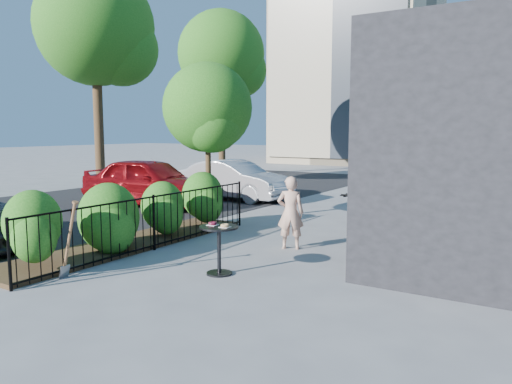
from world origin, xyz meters
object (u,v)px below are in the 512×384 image
Objects in this scene: woman at (291,213)px; car_silver at (234,180)px; street_tree_near at (95,34)px; street_tree_far at (222,59)px; shovel at (68,244)px; patio_tree at (209,113)px; cafe_table at (219,241)px; car_red at (150,182)px.

car_silver is (-5.00, 5.29, -0.06)m from woman.
street_tree_near is at bearing 102.00° from car_silver.
street_tree_far is at bearing 41.81° from car_silver.
street_tree_near is 13.04m from shovel.
patio_tree is at bearing -46.59° from woman.
cafe_table is at bearing 39.35° from shovel.
street_tree_far is 17.18m from woman.
car_red reaches higher than car_silver.
street_tree_near is 9.69× the size of cafe_table.
cafe_table is 2.36m from shovel.
patio_tree is 5.00m from car_silver.
street_tree_near is 8.00m from street_tree_far.
street_tree_near reaches higher than patio_tree.
shovel is at bearing -157.89° from car_silver.
patio_tree is 13.95m from street_tree_far.
woman is 0.33× the size of car_red.
woman is (10.65, -12.44, -5.19)m from street_tree_far.
patio_tree reaches higher than car_red.
street_tree_far reaches higher than woman.
woman is 1.11× the size of shovel.
street_tree_far is 11.89m from car_red.
car_red is at bearing -66.25° from street_tree_far.
street_tree_far is 19.08m from shovel.
street_tree_far is 1.86× the size of car_red.
car_red is (-6.34, 2.63, 0.03)m from woman.
shovel is at bearing -78.72° from patio_tree.
patio_tree reaches higher than cafe_table.
car_silver is at bearing -70.47° from woman.
cafe_table is at bearing -132.50° from car_red.
street_tree_far reaches higher than patio_tree.
street_tree_far reaches higher than cafe_table.
street_tree_near is 12.65m from woman.
street_tree_near is at bearing 62.74° from car_red.
shovel is at bearing -149.93° from car_red.
car_silver is (-3.03, 8.97, 0.10)m from shovel.
patio_tree is 2.71× the size of woman.
patio_tree is 0.97× the size of car_silver.
cafe_table is 0.59× the size of woman.
patio_tree is 5.48m from shovel.
car_silver reaches higher than shovel.
woman reaches higher than shovel.
street_tree_far is 18.79m from cafe_table.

